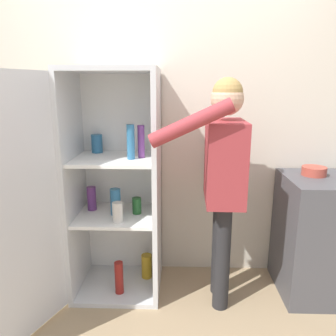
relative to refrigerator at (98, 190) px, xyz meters
name	(u,v)px	position (x,y,z in m)	size (l,w,h in m)	color
wall_back	(161,125)	(0.44, 0.42, 0.43)	(7.00, 0.06, 2.55)	beige
refrigerator	(98,190)	(0.00, 0.00, 0.00)	(0.96, 1.18, 1.71)	silver
person	(223,168)	(0.90, -0.05, 0.19)	(0.64, 0.60, 1.64)	#262628
counter	(327,236)	(1.73, 0.08, -0.38)	(0.69, 0.58, 0.93)	#4C4C51
bowl	(314,171)	(1.61, 0.16, 0.12)	(0.18, 0.18, 0.07)	#B24738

